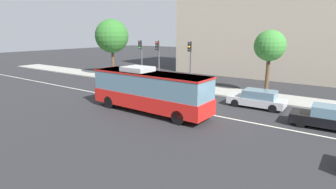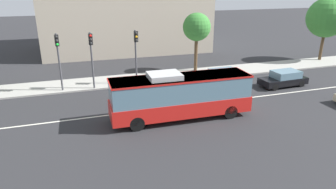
{
  "view_description": "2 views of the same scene",
  "coord_description": "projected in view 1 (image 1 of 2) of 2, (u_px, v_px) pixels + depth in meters",
  "views": [
    {
      "loc": [
        9.79,
        -17.41,
        6.04
      ],
      "look_at": [
        -2.52,
        0.1,
        1.02
      ],
      "focal_mm": 28.25,
      "sensor_mm": 36.0,
      "label": 1
    },
    {
      "loc": [
        -9.72,
        -20.85,
        9.19
      ],
      "look_at": [
        -3.01,
        0.03,
        1.11
      ],
      "focal_mm": 32.43,
      "sensor_mm": 36.0,
      "label": 2
    }
  ],
  "objects": [
    {
      "name": "ground_plane",
      "position": [
        194.0,
        112.0,
        20.73
      ],
      "size": [
        160.0,
        160.0,
        0.0
      ],
      "primitive_type": "plane",
      "color": "#28282B"
    },
    {
      "name": "sidewalk_kerb",
      "position": [
        232.0,
        93.0,
        27.0
      ],
      "size": [
        80.0,
        3.83,
        0.14
      ],
      "primitive_type": "cube",
      "color": "#9E9B93",
      "rests_on": "ground_plane"
    },
    {
      "name": "lane_centre_line",
      "position": [
        194.0,
        112.0,
        20.72
      ],
      "size": [
        76.0,
        0.16,
        0.01
      ],
      "primitive_type": "cube",
      "color": "silver",
      "rests_on": "ground_plane"
    },
    {
      "name": "transit_bus",
      "position": [
        149.0,
        89.0,
        20.23
      ],
      "size": [
        10.05,
        2.7,
        3.46
      ],
      "rotation": [
        0.0,
        0.0,
        -0.02
      ],
      "color": "red",
      "rests_on": "ground_plane"
    },
    {
      "name": "sedan_silver",
      "position": [
        257.0,
        99.0,
        21.75
      ],
      "size": [
        4.54,
        1.9,
        1.46
      ],
      "rotation": [
        0.0,
        0.0,
        3.16
      ],
      "color": "#B7BABF",
      "rests_on": "ground_plane"
    },
    {
      "name": "sedan_black",
      "position": [
        330.0,
        118.0,
        16.94
      ],
      "size": [
        4.57,
        1.98,
        1.46
      ],
      "rotation": [
        0.0,
        0.0,
        3.18
      ],
      "color": "black",
      "rests_on": "ground_plane"
    },
    {
      "name": "traffic_light_near_corner",
      "position": [
        190.0,
        57.0,
        27.2
      ],
      "size": [
        0.34,
        0.62,
        5.2
      ],
      "rotation": [
        0.0,
        0.0,
        -1.51
      ],
      "color": "#47474C",
      "rests_on": "ground_plane"
    },
    {
      "name": "traffic_light_mid_block",
      "position": [
        141.0,
        54.0,
        31.08
      ],
      "size": [
        0.35,
        0.62,
        5.2
      ],
      "rotation": [
        0.0,
        0.0,
        -1.47
      ],
      "color": "#47474C",
      "rests_on": "ground_plane"
    },
    {
      "name": "traffic_light_far_corner",
      "position": [
        158.0,
        56.0,
        29.31
      ],
      "size": [
        0.34,
        0.62,
        5.2
      ],
      "rotation": [
        0.0,
        0.0,
        -1.51
      ],
      "color": "#47474C",
      "rests_on": "ground_plane"
    },
    {
      "name": "street_tree_kerbside_left",
      "position": [
        112.0,
        36.0,
        36.36
      ],
      "size": [
        4.56,
        4.56,
        7.87
      ],
      "color": "#4C3823",
      "rests_on": "ground_plane"
    },
    {
      "name": "street_tree_kerbside_centre",
      "position": [
        270.0,
        46.0,
        25.1
      ],
      "size": [
        2.95,
        2.95,
        6.32
      ],
      "color": "#4C3823",
      "rests_on": "ground_plane"
    },
    {
      "name": "office_block_background",
      "position": [
        264.0,
        16.0,
        39.06
      ],
      "size": [
        22.67,
        13.76,
        17.0
      ],
      "rotation": [
        0.0,
        0.0,
        -0.02
      ],
      "color": "#B7A893",
      "rests_on": "ground_plane"
    }
  ]
}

